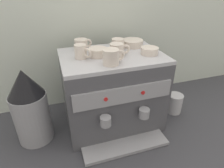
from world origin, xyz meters
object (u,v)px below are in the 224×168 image
object	(u,v)px
ceramic_cup_4	(82,45)
coffee_grinder	(30,107)
ceramic_cup_2	(112,57)
ceramic_cup_1	(118,44)
milk_pitcher	(175,103)
espresso_machine	(112,91)
ceramic_bowl_1	(132,43)
ceramic_cup_0	(117,50)
ceramic_cup_3	(81,52)
ceramic_bowl_2	(98,52)
ceramic_bowl_0	(149,51)

from	to	relation	value
ceramic_cup_4	coffee_grinder	distance (m)	0.44
ceramic_cup_2	ceramic_cup_1	bearing A→B (deg)	62.29
ceramic_cup_2	milk_pitcher	world-z (taller)	ceramic_cup_2
espresso_machine	ceramic_cup_4	world-z (taller)	ceramic_cup_4
ceramic_cup_4	coffee_grinder	xyz separation A→B (m)	(-0.32, -0.13, -0.27)
espresso_machine	ceramic_bowl_1	world-z (taller)	ceramic_bowl_1
ceramic_cup_0	ceramic_cup_3	distance (m)	0.18
espresso_machine	coffee_grinder	bearing A→B (deg)	-179.50
ceramic_cup_0	ceramic_cup_1	bearing A→B (deg)	68.29
ceramic_cup_4	ceramic_bowl_2	size ratio (longest dim) A/B	1.10
ceramic_bowl_0	milk_pitcher	bearing A→B (deg)	3.60
ceramic_cup_4	ceramic_bowl_2	xyz separation A→B (m)	(0.06, -0.12, -0.01)
ceramic_cup_1	ceramic_bowl_2	distance (m)	0.15
milk_pitcher	ceramic_bowl_2	bearing A→B (deg)	175.58
ceramic_cup_0	milk_pitcher	xyz separation A→B (m)	(0.42, -0.01, -0.42)
ceramic_cup_2	ceramic_bowl_1	xyz separation A→B (m)	(0.20, 0.22, -0.02)
ceramic_bowl_0	ceramic_cup_3	bearing A→B (deg)	172.32
ceramic_bowl_1	ceramic_bowl_2	world-z (taller)	ceramic_bowl_2
ceramic_cup_1	ceramic_bowl_2	xyz separation A→B (m)	(-0.13, -0.06, -0.01)
espresso_machine	ceramic_cup_3	distance (m)	0.31
espresso_machine	ceramic_bowl_0	bearing A→B (deg)	-14.54
ceramic_cup_1	ceramic_bowl_1	size ratio (longest dim) A/B	0.85
espresso_machine	milk_pitcher	distance (m)	0.46
ceramic_cup_0	milk_pitcher	size ratio (longest dim) A/B	0.83
ceramic_cup_3	milk_pitcher	size ratio (longest dim) A/B	0.65
ceramic_cup_2	coffee_grinder	xyz separation A→B (m)	(-0.42, 0.12, -0.28)
ceramic_bowl_0	espresso_machine	bearing A→B (deg)	165.46
ceramic_bowl_1	ceramic_bowl_2	bearing A→B (deg)	-157.70
ceramic_cup_1	ceramic_cup_4	world-z (taller)	same
espresso_machine	ceramic_bowl_2	size ratio (longest dim) A/B	5.76
ceramic_cup_3	ceramic_bowl_0	bearing A→B (deg)	-7.68
ceramic_bowl_0	milk_pitcher	world-z (taller)	ceramic_bowl_0
ceramic_cup_0	ceramic_cup_4	size ratio (longest dim) A/B	1.04
ceramic_cup_2	ceramic_bowl_2	bearing A→B (deg)	106.40
ceramic_cup_4	coffee_grinder	bearing A→B (deg)	-157.65
ceramic_bowl_0	ceramic_bowl_2	world-z (taller)	ceramic_bowl_2
ceramic_bowl_1	coffee_grinder	distance (m)	0.68
ceramic_cup_1	milk_pitcher	xyz separation A→B (m)	(0.38, -0.10, -0.42)
ceramic_cup_1	ceramic_cup_3	xyz separation A→B (m)	(-0.22, -0.07, 0.00)
espresso_machine	ceramic_bowl_2	xyz separation A→B (m)	(-0.08, 0.00, 0.25)
ceramic_cup_3	ceramic_bowl_2	xyz separation A→B (m)	(0.09, 0.01, -0.01)
espresso_machine	ceramic_cup_2	distance (m)	0.29
ceramic_cup_0	ceramic_cup_1	size ratio (longest dim) A/B	1.04
ceramic_cup_3	milk_pitcher	bearing A→B (deg)	-3.18
ceramic_cup_1	ceramic_cup_4	size ratio (longest dim) A/B	1.00
espresso_machine	coffee_grinder	distance (m)	0.46
ceramic_bowl_0	milk_pitcher	distance (m)	0.47
ceramic_cup_2	ceramic_bowl_2	distance (m)	0.13
ceramic_cup_4	ceramic_bowl_1	bearing A→B (deg)	-4.88
ceramic_cup_4	milk_pitcher	distance (m)	0.73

